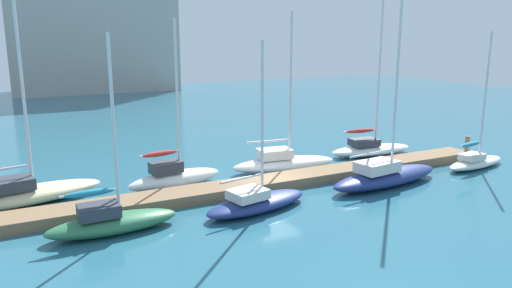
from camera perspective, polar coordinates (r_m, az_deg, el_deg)
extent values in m
plane|color=#286075|center=(26.12, 2.02, -5.13)|extent=(120.00, 120.00, 0.00)
cube|color=#846647|center=(26.04, 2.02, -4.58)|extent=(29.21, 1.85, 0.53)
cylinder|color=#846647|center=(34.44, 23.80, -0.47)|extent=(0.28, 0.28, 1.63)
ellipsoid|color=beige|center=(25.99, -25.73, -5.54)|extent=(7.68, 3.66, 0.84)
cube|color=#333842|center=(25.66, -27.47, -4.32)|extent=(2.48, 1.96, 0.54)
cylinder|color=silver|center=(25.04, -26.11, 6.87)|extent=(0.14, 0.14, 10.34)
ellipsoid|color=#2D7047|center=(20.95, -16.62, -9.06)|extent=(5.39, 1.74, 0.80)
cube|color=#333842|center=(20.64, -18.20, -7.55)|extent=(1.63, 1.18, 0.52)
cylinder|color=silver|center=(19.91, -16.59, 2.03)|extent=(0.13, 0.13, 7.35)
cylinder|color=silver|center=(20.34, -19.24, -5.54)|extent=(2.25, 0.15, 0.11)
ellipsoid|color=teal|center=(20.34, -19.24, -5.54)|extent=(2.03, 0.40, 0.28)
ellipsoid|color=white|center=(26.27, -9.55, -4.15)|extent=(5.52, 2.29, 0.92)
cube|color=#333842|center=(25.85, -10.67, -2.74)|extent=(1.75, 1.27, 0.60)
cylinder|color=silver|center=(25.49, -9.37, 5.58)|extent=(0.13, 0.13, 7.99)
cylinder|color=silver|center=(25.52, -11.39, -1.14)|extent=(2.24, 0.45, 0.11)
ellipsoid|color=#B72D28|center=(25.52, -11.39, -1.14)|extent=(2.06, 0.67, 0.28)
ellipsoid|color=navy|center=(22.61, 0.17, -7.06)|extent=(5.82, 2.91, 0.68)
cube|color=silver|center=(22.10, -0.97, -6.00)|extent=(1.89, 1.61, 0.44)
cylinder|color=silver|center=(21.79, 0.74, 2.83)|extent=(0.13, 0.13, 7.14)
cylinder|color=silver|center=(21.66, -1.68, -4.12)|extent=(2.31, 0.55, 0.11)
ellipsoid|color=white|center=(29.15, 3.41, -2.39)|extent=(6.75, 2.75, 0.86)
cube|color=silver|center=(28.73, 2.23, -1.14)|extent=(2.13, 1.57, 0.56)
cylinder|color=silver|center=(28.44, 4.15, 6.86)|extent=(0.14, 0.14, 8.55)
cylinder|color=silver|center=(28.42, 1.50, 0.35)|extent=(2.74, 0.49, 0.11)
ellipsoid|color=navy|center=(27.26, 15.23, -3.85)|extent=(7.77, 2.82, 0.88)
cube|color=silver|center=(26.51, 14.23, -2.62)|extent=(2.42, 1.64, 0.57)
cylinder|color=silver|center=(26.61, 16.41, 6.98)|extent=(0.15, 0.15, 9.40)
cylinder|color=silver|center=(25.99, 13.64, -1.09)|extent=(3.18, 0.47, 0.12)
ellipsoid|color=white|center=(33.98, 13.56, -0.69)|extent=(6.30, 2.60, 0.72)
cube|color=#333842|center=(33.51, 12.75, 0.22)|extent=(1.98, 1.54, 0.47)
cylinder|color=silver|center=(33.38, 14.46, 8.13)|extent=(0.14, 0.14, 9.74)
cylinder|color=silver|center=(33.16, 12.28, 1.54)|extent=(2.57, 0.41, 0.11)
ellipsoid|color=#B72D28|center=(33.16, 12.28, 1.54)|extent=(2.34, 0.62, 0.28)
ellipsoid|color=white|center=(32.89, 24.72, -2.07)|extent=(5.32, 2.11, 0.57)
cube|color=silver|center=(32.35, 24.33, -1.39)|extent=(1.67, 1.20, 0.37)
cylinder|color=silver|center=(32.41, 25.62, 5.13)|extent=(0.13, 0.13, 7.72)
cylinder|color=silver|center=(31.91, 24.17, -0.03)|extent=(2.17, 0.39, 0.10)
ellipsoid|color=teal|center=(31.91, 24.17, -0.03)|extent=(1.99, 0.62, 0.28)
cube|color=#ADA89E|center=(77.19, -18.93, 14.05)|extent=(23.45, 10.04, 21.71)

